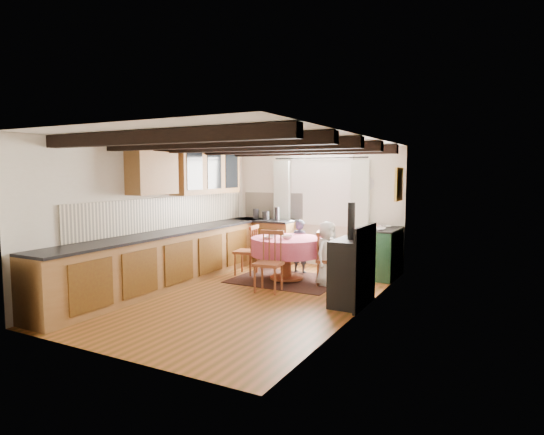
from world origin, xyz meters
The scene contains 41 objects.
floor centered at (0.00, 0.00, 0.00)m, with size 3.60×5.50×0.00m, color #9A5327.
ceiling centered at (0.00, 0.00, 2.40)m, with size 3.60×5.50×0.00m, color white.
wall_back centered at (0.00, 2.75, 1.20)m, with size 3.60×0.00×2.40m, color silver.
wall_front centered at (0.00, -2.75, 1.20)m, with size 3.60×0.00×2.40m, color silver.
wall_left centered at (-1.80, 0.00, 1.20)m, with size 0.00×5.50×2.40m, color silver.
wall_right centered at (1.80, 0.00, 1.20)m, with size 0.00×5.50×2.40m, color silver.
beam_a centered at (0.00, -2.00, 2.31)m, with size 3.60×0.16×0.16m, color black.
beam_b centered at (0.00, -1.00, 2.31)m, with size 3.60×0.16×0.16m, color black.
beam_c centered at (0.00, 0.00, 2.31)m, with size 3.60×0.16×0.16m, color black.
beam_d centered at (0.00, 1.00, 2.31)m, with size 3.60×0.16×0.16m, color black.
beam_e centered at (0.00, 2.00, 2.31)m, with size 3.60×0.16×0.16m, color black.
splash_left centered at (-1.78, 0.30, 1.20)m, with size 0.02×4.50×0.55m, color beige.
splash_back centered at (-1.00, 2.73, 1.20)m, with size 1.40×0.02×0.55m, color beige.
base_cabinet_left centered at (-1.50, 0.00, 0.44)m, with size 0.60×5.30×0.88m, color brown.
base_cabinet_back centered at (-1.05, 2.45, 0.44)m, with size 1.30×0.60×0.88m, color brown.
worktop_left centered at (-1.48, 0.00, 0.90)m, with size 0.64×5.30×0.04m, color black.
worktop_back centered at (-1.05, 2.43, 0.90)m, with size 1.30×0.64×0.04m, color black.
wall_cabinet_glass centered at (-1.63, 1.20, 1.95)m, with size 0.34×1.80×0.90m, color brown.
wall_cabinet_solid centered at (-1.63, -0.30, 1.90)m, with size 0.34×0.90×0.70m, color brown.
window_frame centered at (0.10, 2.73, 1.60)m, with size 1.34×0.03×1.54m, color white.
window_pane centered at (0.10, 2.74, 1.60)m, with size 1.20×0.01×1.40m, color white.
curtain_left centered at (-0.75, 2.65, 1.10)m, with size 0.35×0.10×2.10m, color silver.
curtain_right centered at (0.95, 2.65, 1.10)m, with size 0.35×0.10×2.10m, color silver.
curtain_rod centered at (0.10, 2.65, 2.20)m, with size 0.03×0.03×2.00m, color black.
wall_picture centered at (1.77, 2.30, 1.70)m, with size 0.04×0.50×0.60m, color gold.
wall_plate centered at (1.05, 2.72, 1.70)m, with size 0.30×0.30×0.02m, color silver.
rug centered at (0.09, 1.19, 0.01)m, with size 1.85×1.44×0.01m, color #3C221A.
dining_table centered at (0.09, 1.19, 0.38)m, with size 1.26×1.26×0.76m, color #DE6692, non-canonical shape.
chair_near centered at (0.19, 0.33, 0.49)m, with size 0.42×0.44×0.98m, color brown, non-canonical shape.
chair_left centered at (-0.79, 1.25, 0.47)m, with size 0.40×0.42×0.94m, color brown, non-canonical shape.
chair_right centered at (0.86, 1.22, 0.46)m, with size 0.39×0.41×0.92m, color brown, non-canonical shape.
aga_range centered at (1.47, 2.24, 0.46)m, with size 0.64×0.99×0.92m, color #183C25, non-canonical shape.
cast_iron_stove centered at (1.58, 0.24, 0.74)m, with size 0.45×0.74×1.49m, color black, non-canonical shape.
child_far centered at (0.04, 1.87, 0.51)m, with size 0.37×0.24×1.02m, color #353D51.
child_right centered at (0.85, 1.17, 0.55)m, with size 0.53×0.35×1.09m, color white.
bowl_a centered at (-0.14, 0.91, 0.78)m, with size 0.19×0.19×0.05m, color silver.
bowl_b centered at (0.14, 1.08, 0.79)m, with size 0.20×0.20×0.06m, color silver.
cup centered at (-0.08, 0.94, 0.80)m, with size 0.09×0.09×0.09m, color silver.
canister_tall centered at (-1.28, 2.46, 1.03)m, with size 0.13×0.13×0.22m, color #262628.
canister_wide centered at (-1.02, 2.42, 1.01)m, with size 0.16×0.16×0.18m, color #262628.
canister_slim centered at (-0.72, 2.35, 1.06)m, with size 0.10×0.10×0.28m, color #262628.
Camera 1 is at (3.66, -6.04, 1.91)m, focal length 30.46 mm.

